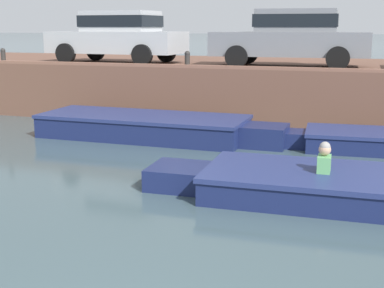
{
  "coord_description": "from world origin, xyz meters",
  "views": [
    {
      "loc": [
        1.89,
        -2.83,
        2.67
      ],
      "look_at": [
        -0.28,
        3.77,
        1.14
      ],
      "focal_mm": 50.0,
      "sensor_mm": 36.0,
      "label": 1
    }
  ],
  "objects": [
    {
      "name": "far_quay_wall",
      "position": [
        0.0,
        13.77,
        0.79
      ],
      "size": [
        60.0,
        6.0,
        1.58
      ],
      "primitive_type": "cube",
      "color": "brown",
      "rests_on": "ground"
    },
    {
      "name": "far_wall_coping",
      "position": [
        0.0,
        10.89,
        1.62
      ],
      "size": [
        60.0,
        0.24,
        0.08
      ],
      "primitive_type": "cube",
      "color": "brown",
      "rests_on": "far_quay_wall"
    },
    {
      "name": "mooring_bollard_west",
      "position": [
        -8.74,
        11.02,
        1.82
      ],
      "size": [
        0.15,
        0.15,
        0.45
      ],
      "color": "#2D2B28",
      "rests_on": "far_quay_wall"
    },
    {
      "name": "car_leftmost_silver",
      "position": [
        -5.37,
        12.1,
        2.43
      ],
      "size": [
        4.13,
        2.04,
        1.54
      ],
      "color": "#B7BABC",
      "rests_on": "far_quay_wall"
    },
    {
      "name": "motorboat_passing",
      "position": [
        1.86,
        5.48,
        0.22
      ],
      "size": [
        6.43,
        2.03,
        0.93
      ],
      "color": "navy",
      "rests_on": "ground"
    },
    {
      "name": "boat_moored_west_navy",
      "position": [
        -3.01,
        9.01,
        0.28
      ],
      "size": [
        6.05,
        1.89,
        0.56
      ],
      "color": "navy",
      "rests_on": "ground"
    },
    {
      "name": "car_left_inner_grey",
      "position": [
        -0.15,
        12.11,
        2.43
      ],
      "size": [
        4.28,
        2.09,
        1.54
      ],
      "color": "slate",
      "rests_on": "far_quay_wall"
    },
    {
      "name": "mooring_bollard_mid",
      "position": [
        -2.8,
        11.02,
        1.82
      ],
      "size": [
        0.15,
        0.15,
        0.45
      ],
      "color": "#2D2B28",
      "rests_on": "far_quay_wall"
    },
    {
      "name": "ground_plane",
      "position": [
        0.0,
        5.38,
        0.0
      ],
      "size": [
        400.0,
        400.0,
        0.0
      ],
      "primitive_type": "plane",
      "color": "#3D5156"
    }
  ]
}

